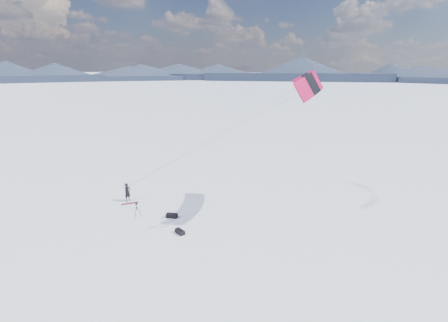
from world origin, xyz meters
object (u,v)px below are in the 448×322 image
at_px(gear_bag_a, 172,216).
at_px(tripod, 137,208).
at_px(snowboard, 130,203).
at_px(gear_bag_b, 180,232).
at_px(snowkiter, 128,201).

bearing_deg(gear_bag_a, tripod, -166.38).
relative_size(snowboard, tripod, 1.13).
xyz_separation_m(snowboard, gear_bag_a, (4.80, -0.96, 0.15)).
bearing_deg(snowboard, gear_bag_a, -56.03).
bearing_deg(gear_bag_b, snowboard, -176.94).
xyz_separation_m(tripod, gear_bag_b, (4.32, -0.89, -0.65)).
bearing_deg(snowkiter, gear_bag_a, -94.24).
distance_m(snowkiter, snowboard, 0.65).
height_order(tripod, gear_bag_a, tripod).
bearing_deg(tripod, gear_bag_a, -9.00).
bearing_deg(gear_bag_a, snowboard, 157.98).
bearing_deg(gear_bag_b, tripod, -164.71).
relative_size(snowkiter, snowboard, 1.16).
relative_size(snowboard, gear_bag_a, 1.53).
height_order(tripod, gear_bag_b, tripod).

